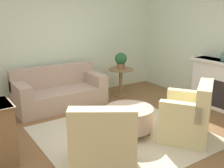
{
  "coord_description": "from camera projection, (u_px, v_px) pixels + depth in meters",
  "views": [
    {
      "loc": [
        -2.41,
        -3.23,
        2.04
      ],
      "look_at": [
        0.15,
        0.55,
        0.75
      ],
      "focal_mm": 42.0,
      "sensor_mm": 36.0,
      "label": 1
    }
  ],
  "objects": [
    {
      "name": "fireplace",
      "position": [
        223.0,
        84.0,
        5.47
      ],
      "size": [
        0.44,
        1.43,
        1.04
      ],
      "color": "silver",
      "rests_on": "ground_plane"
    },
    {
      "name": "wall_back",
      "position": [
        59.0,
        39.0,
        6.07
      ],
      "size": [
        8.95,
        0.12,
        2.8
      ],
      "color": "beige",
      "rests_on": "ground_plane"
    },
    {
      "name": "couch",
      "position": [
        59.0,
        92.0,
        5.69
      ],
      "size": [
        1.91,
        0.87,
        0.86
      ],
      "color": "tan",
      "rests_on": "ground_plane"
    },
    {
      "name": "ground_plane",
      "position": [
        123.0,
        135.0,
        4.43
      ],
      "size": [
        16.0,
        16.0,
        0.0
      ],
      "primitive_type": "plane",
      "color": "brown"
    },
    {
      "name": "side_table",
      "position": [
        121.0,
        77.0,
        6.34
      ],
      "size": [
        0.59,
        0.59,
        0.69
      ],
      "color": "olive",
      "rests_on": "ground_plane"
    },
    {
      "name": "armchair_left",
      "position": [
        103.0,
        145.0,
        3.34
      ],
      "size": [
        1.07,
        1.05,
        0.95
      ],
      "color": "beige",
      "rests_on": "rug"
    },
    {
      "name": "rug",
      "position": [
        123.0,
        135.0,
        4.43
      ],
      "size": [
        2.63,
        2.47,
        0.01
      ],
      "color": "beige",
      "rests_on": "ground_plane"
    },
    {
      "name": "potted_plant_on_side_table",
      "position": [
        121.0,
        60.0,
        6.23
      ],
      "size": [
        0.28,
        0.28,
        0.39
      ],
      "color": "brown",
      "rests_on": "side_table"
    },
    {
      "name": "armchair_right",
      "position": [
        189.0,
        117.0,
        4.22
      ],
      "size": [
        1.07,
        1.05,
        0.95
      ],
      "color": "beige",
      "rests_on": "rug"
    },
    {
      "name": "ottoman_table",
      "position": [
        129.0,
        117.0,
        4.4
      ],
      "size": [
        0.8,
        0.8,
        0.47
      ],
      "color": "tan",
      "rests_on": "rug"
    }
  ]
}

